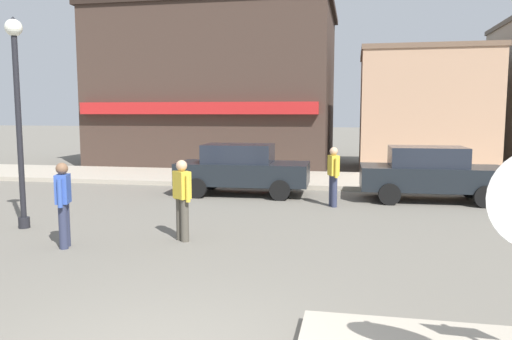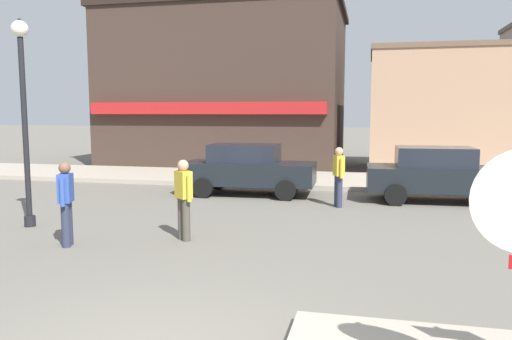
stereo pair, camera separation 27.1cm
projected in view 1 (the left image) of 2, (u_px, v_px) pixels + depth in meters
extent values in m
cube|color=#A89E8C|center=(301.00, 179.00, 18.35)|extent=(80.00, 4.00, 0.15)
cylinder|color=black|center=(19.00, 133.00, 10.75)|extent=(0.12, 0.12, 4.20)
cylinder|color=black|center=(24.00, 223.00, 10.98)|extent=(0.24, 0.24, 0.24)
sphere|color=white|center=(13.00, 28.00, 10.49)|extent=(0.36, 0.36, 0.36)
cone|color=black|center=(13.00, 21.00, 10.48)|extent=(0.32, 0.32, 0.18)
cube|color=black|center=(243.00, 173.00, 15.35)|extent=(4.05, 1.82, 0.66)
cube|color=#1E232D|center=(238.00, 153.00, 15.30)|extent=(2.12, 1.46, 0.56)
cylinder|color=black|center=(286.00, 182.00, 16.02)|extent=(0.61, 0.20, 0.60)
cylinder|color=black|center=(280.00, 190.00, 14.36)|extent=(0.61, 0.20, 0.60)
cylinder|color=black|center=(211.00, 180.00, 16.43)|extent=(0.61, 0.20, 0.60)
cylinder|color=black|center=(197.00, 188.00, 14.76)|extent=(0.61, 0.20, 0.60)
cube|color=black|center=(432.00, 178.00, 14.25)|extent=(4.04, 1.80, 0.66)
cube|color=#1E232D|center=(427.00, 156.00, 14.21)|extent=(2.11, 1.45, 0.56)
cylinder|color=black|center=(470.00, 187.00, 14.92)|extent=(0.60, 0.19, 0.60)
cylinder|color=black|center=(486.00, 197.00, 13.26)|extent=(0.60, 0.19, 0.60)
cylinder|color=black|center=(384.00, 185.00, 15.34)|extent=(0.60, 0.19, 0.60)
cylinder|color=black|center=(390.00, 194.00, 13.67)|extent=(0.60, 0.19, 0.60)
cylinder|color=#2D334C|center=(332.00, 190.00, 13.52)|extent=(0.16, 0.16, 0.85)
cylinder|color=#2D334C|center=(334.00, 191.00, 13.35)|extent=(0.16, 0.16, 0.85)
cube|color=gold|center=(334.00, 165.00, 13.36)|extent=(0.34, 0.42, 0.54)
sphere|color=tan|center=(334.00, 151.00, 13.31)|extent=(0.22, 0.22, 0.22)
cylinder|color=gold|center=(331.00, 166.00, 13.59)|extent=(0.12, 0.12, 0.52)
cylinder|color=gold|center=(336.00, 168.00, 13.14)|extent=(0.12, 0.12, 0.52)
cylinder|color=#4C473D|center=(180.00, 219.00, 9.94)|extent=(0.16, 0.16, 0.85)
cylinder|color=#4C473D|center=(185.00, 220.00, 9.79)|extent=(0.16, 0.16, 0.85)
cube|color=gold|center=(182.00, 185.00, 9.78)|extent=(0.42, 0.40, 0.54)
sphere|color=tan|center=(182.00, 166.00, 9.74)|extent=(0.22, 0.22, 0.22)
cylinder|color=gold|center=(176.00, 186.00, 9.97)|extent=(0.13, 0.13, 0.52)
cylinder|color=gold|center=(188.00, 189.00, 9.61)|extent=(0.13, 0.13, 0.52)
cylinder|color=#2D334C|center=(63.00, 226.00, 9.27)|extent=(0.16, 0.16, 0.85)
cylinder|color=#2D334C|center=(66.00, 224.00, 9.44)|extent=(0.16, 0.16, 0.85)
cube|color=#3351A8|center=(63.00, 189.00, 9.28)|extent=(0.32, 0.41, 0.54)
sphere|color=brown|center=(62.00, 169.00, 9.23)|extent=(0.22, 0.22, 0.22)
cylinder|color=#3351A8|center=(60.00, 193.00, 9.06)|extent=(0.11, 0.11, 0.52)
cylinder|color=#3351A8|center=(66.00, 190.00, 9.51)|extent=(0.11, 0.11, 0.52)
cube|color=#3D2D26|center=(219.00, 91.00, 24.32)|extent=(10.80, 7.24, 7.13)
cube|color=#B21E1E|center=(195.00, 108.00, 20.75)|extent=(10.26, 0.40, 0.50)
cube|color=black|center=(218.00, 13.00, 23.90)|extent=(11.12, 7.46, 0.24)
cube|color=tan|center=(423.00, 113.00, 21.70)|extent=(5.29, 5.20, 4.98)
cube|color=brown|center=(425.00, 53.00, 21.40)|extent=(5.40, 5.30, 0.20)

